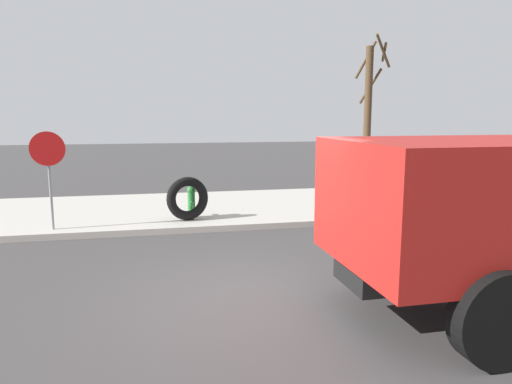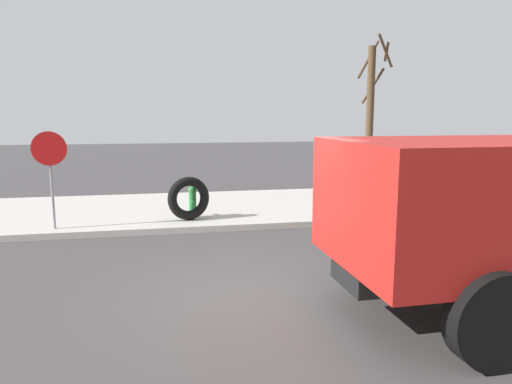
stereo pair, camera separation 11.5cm
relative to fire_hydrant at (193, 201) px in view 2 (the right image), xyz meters
name	(u,v)px [view 2 (the right image)]	position (x,y,z in m)	size (l,w,h in m)	color
ground_plane	(253,294)	(0.58, -5.03, -0.58)	(80.00, 80.00, 0.00)	#423F3F
sidewalk_curb	(210,208)	(0.58, 1.47, -0.51)	(36.00, 5.00, 0.15)	#BCB7AD
fire_hydrant	(193,201)	(0.00, 0.00, 0.00)	(0.21, 0.48, 0.81)	#2D8438
loose_tire	(189,198)	(-0.11, -0.25, 0.11)	(1.07, 1.07, 0.23)	black
stop_sign	(50,162)	(-3.17, -0.61, 1.10)	(0.76, 0.08, 2.21)	gray
bare_tree	(370,119)	(5.34, 1.37, 2.02)	(0.93, 1.09, 4.79)	#4C3823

